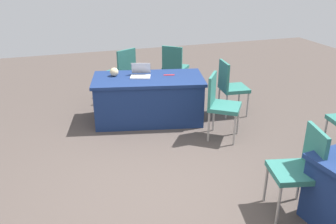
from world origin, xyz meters
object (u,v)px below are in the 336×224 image
chair_tucked_right (174,65)px  laptop_silver (141,74)px  chair_tucked_left (220,102)px  chair_by_pillar (123,70)px  table_foreground (149,99)px  chair_near_front (300,166)px  yarn_ball (114,72)px  scissors_red (169,75)px  chair_aisle (230,85)px

chair_tucked_right → laptop_silver: laptop_silver is taller
chair_tucked_right → chair_tucked_left: bearing=-51.4°
chair_tucked_left → chair_by_pillar: bearing=-118.6°
chair_tucked_right → laptop_silver: 1.55m
table_foreground → chair_near_front: bearing=107.2°
yarn_ball → scissors_red: yarn_ball is taller
chair_aisle → table_foreground: bearing=-92.1°
table_foreground → chair_aisle: (-1.39, 0.19, 0.17)m
chair_by_pillar → chair_near_front: bearing=-102.5°
chair_tucked_left → chair_aisle: bearing=179.3°
chair_aisle → scissors_red: bearing=-95.5°
table_foreground → chair_tucked_left: size_ratio=1.98×
table_foreground → chair_tucked_right: bearing=-124.6°
chair_by_pillar → chair_aisle: bearing=-68.0°
table_foreground → chair_aisle: chair_aisle is taller
chair_tucked_right → chair_by_pillar: size_ratio=0.97×
chair_near_front → scissors_red: chair_near_front is taller
table_foreground → laptop_silver: laptop_silver is taller
chair_near_front → laptop_silver: chair_near_front is taller
chair_tucked_right → scissors_red: chair_tucked_right is taller
chair_near_front → chair_aisle: 2.66m
table_foreground → chair_tucked_right: 1.56m
chair_tucked_right → scissors_red: bearing=-72.8°
chair_by_pillar → yarn_ball: (0.31, 0.92, 0.24)m
chair_by_pillar → laptop_silver: bearing=-112.4°
chair_near_front → chair_tucked_right: bearing=12.5°
chair_tucked_left → chair_aisle: chair_tucked_left is taller
chair_aisle → yarn_ball: bearing=-97.2°
table_foreground → chair_by_pillar: size_ratio=1.99×
table_foreground → laptop_silver: 0.43m
table_foreground → chair_aisle: 1.41m
table_foreground → chair_by_pillar: 1.19m
chair_near_front → chair_aisle: (-0.52, -2.61, -0.02)m
chair_near_front → yarn_ball: size_ratio=6.96×
chair_by_pillar → laptop_silver: 1.09m
table_foreground → chair_tucked_right: size_ratio=2.06×
chair_tucked_right → yarn_ball: chair_tucked_right is taller
table_foreground → chair_tucked_left: chair_tucked_left is taller
chair_tucked_right → chair_aisle: 1.55m
scissors_red → table_foreground: bearing=-162.5°
chair_aisle → chair_tucked_right: bearing=-154.9°
chair_aisle → laptop_silver: size_ratio=2.40×
chair_near_front → scissors_red: size_ratio=5.36×
table_foreground → laptop_silver: (0.10, -0.09, 0.41)m
chair_by_pillar → chair_tucked_left: bearing=-91.4°
chair_tucked_left → laptop_silver: chair_tucked_left is taller
laptop_silver → chair_near_front: bearing=126.8°
chair_near_front → laptop_silver: 3.06m
table_foreground → chair_tucked_right: chair_tucked_right is taller
chair_aisle → chair_near_front: bearing=-5.5°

